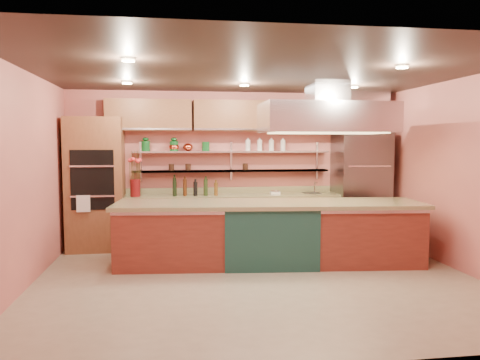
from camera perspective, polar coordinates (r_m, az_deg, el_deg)
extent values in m
cube|color=tan|center=(6.52, 2.16, -12.17)|extent=(6.00, 5.00, 0.02)
cube|color=black|center=(6.31, 2.24, 13.06)|extent=(6.00, 5.00, 0.02)
cube|color=#C7685E|center=(8.73, -0.78, 1.50)|extent=(6.00, 0.04, 2.80)
cube|color=#C7685E|center=(3.84, 8.99, -2.50)|extent=(6.00, 0.04, 2.80)
cube|color=#C7685E|center=(6.43, -25.10, -0.03)|extent=(0.04, 5.00, 2.80)
cube|color=#C7685E|center=(7.42, 25.64, 0.50)|extent=(0.04, 5.00, 2.80)
cube|color=brown|center=(8.45, -17.19, -0.50)|extent=(0.95, 0.64, 2.30)
cube|color=slate|center=(9.02, 14.50, -0.77)|extent=(0.95, 0.72, 2.10)
cube|color=tan|center=(8.53, -0.85, -4.89)|extent=(3.84, 0.64, 0.93)
cube|color=silver|center=(8.59, -1.00, 1.12)|extent=(3.60, 0.26, 0.03)
cube|color=silver|center=(8.58, -1.00, 3.46)|extent=(3.60, 0.26, 0.03)
cube|color=brown|center=(8.55, -0.63, 7.81)|extent=(4.60, 0.36, 0.55)
cube|color=silver|center=(7.37, 10.54, 7.47)|extent=(2.00, 1.00, 0.45)
cube|color=#FFE5A5|center=(6.50, 1.91, 12.54)|extent=(4.00, 2.80, 0.02)
cube|color=maroon|center=(7.26, 3.54, -6.47)|extent=(4.67, 1.42, 0.96)
cylinder|color=#5C0D10|center=(8.35, -12.65, -0.93)|extent=(0.19, 0.19, 0.31)
cube|color=black|center=(8.34, -5.47, -0.96)|extent=(0.87, 0.35, 0.27)
cube|color=silver|center=(8.54, 4.30, -1.42)|extent=(0.17, 0.13, 0.09)
cylinder|color=silver|center=(8.83, 9.08, -0.92)|extent=(0.03, 0.03, 0.20)
ellipsoid|color=#CA482E|center=(8.51, -6.36, 4.00)|extent=(0.22, 0.22, 0.14)
cylinder|color=#0F4A1B|center=(8.53, -4.20, 4.10)|extent=(0.16, 0.16, 0.17)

